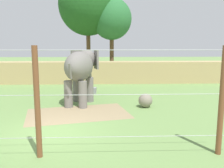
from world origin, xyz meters
name	(u,v)px	position (x,y,z in m)	size (l,w,h in m)	color
ground_plane	(54,132)	(0.00, 0.00, 0.00)	(120.00, 120.00, 0.00)	#6B8E4C
dirt_patch	(78,113)	(0.75, 2.82, 0.00)	(5.31, 3.25, 0.01)	#937F5B
embankment_wall	(81,72)	(0.00, 13.31, 1.01)	(36.00, 1.80, 2.02)	tan
elephant	(81,68)	(0.72, 5.20, 2.19)	(2.24, 4.41, 3.31)	slate
enrichment_ball	(145,100)	(4.58, 3.98, 0.41)	(0.82, 0.82, 0.82)	gray
cable_fence	(37,103)	(0.00, -2.26, 1.83)	(12.97, 0.19, 3.65)	brown
feed_trough	(87,90)	(0.89, 8.28, 0.22)	(1.45, 0.67, 0.44)	gray
tree_far_left	(112,19)	(3.06, 16.39, 6.22)	(4.14, 4.14, 8.44)	brown
tree_left_of_centre	(88,5)	(0.55, 17.04, 7.76)	(6.18, 6.18, 11.02)	brown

